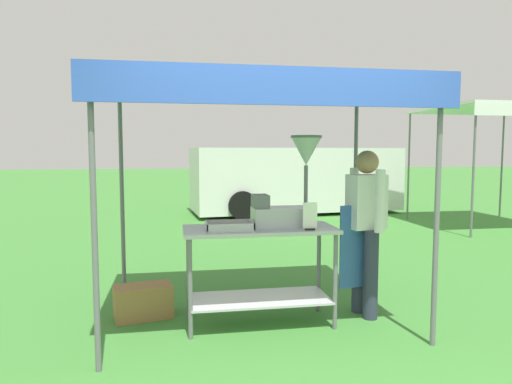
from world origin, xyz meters
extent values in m
plane|color=#3D7F33|center=(0.00, 6.00, 0.00)|extent=(70.00, 70.00, 0.00)
cylinder|color=slate|center=(-1.40, 0.60, 1.08)|extent=(0.04, 0.04, 2.17)
cylinder|color=slate|center=(1.25, 0.60, 1.08)|extent=(0.04, 0.04, 2.17)
cylinder|color=slate|center=(-1.40, 2.33, 1.08)|extent=(0.04, 0.04, 2.17)
cylinder|color=slate|center=(1.25, 2.33, 1.08)|extent=(0.04, 0.04, 2.17)
cube|color=blue|center=(-0.07, 1.46, 2.19)|extent=(2.85, 1.93, 0.05)
cube|color=blue|center=(-0.07, 0.51, 2.06)|extent=(2.85, 0.02, 0.24)
cube|color=#B7B7BC|center=(-0.07, 1.31, 0.89)|extent=(1.39, 0.59, 0.04)
cube|color=#B7B7BC|center=(-0.07, 1.31, 0.24)|extent=(1.28, 0.54, 0.02)
cylinder|color=slate|center=(-0.72, 1.07, 0.44)|extent=(0.04, 0.04, 0.87)
cylinder|color=slate|center=(0.57, 1.07, 0.44)|extent=(0.04, 0.04, 0.87)
cylinder|color=slate|center=(-0.72, 1.56, 0.44)|extent=(0.04, 0.04, 0.87)
cylinder|color=slate|center=(0.57, 1.56, 0.44)|extent=(0.04, 0.04, 0.87)
cube|color=#B7B7BC|center=(-0.36, 1.24, 0.91)|extent=(0.42, 0.28, 0.01)
cube|color=#B7B7BC|center=(-0.36, 1.10, 0.95)|extent=(0.42, 0.01, 0.06)
cube|color=#B7B7BC|center=(-0.36, 1.37, 0.95)|extent=(0.42, 0.01, 0.06)
cube|color=#B7B7BC|center=(-0.57, 1.24, 0.95)|extent=(0.01, 0.28, 0.06)
cube|color=#B7B7BC|center=(-0.16, 1.24, 0.95)|extent=(0.01, 0.28, 0.06)
torus|color=#EAB251|center=(-0.32, 1.15, 0.93)|extent=(0.11, 0.11, 0.03)
torus|color=#EAB251|center=(-0.32, 1.32, 0.93)|extent=(0.08, 0.08, 0.03)
torus|color=#EAB251|center=(-0.20, 1.26, 0.93)|extent=(0.09, 0.09, 0.03)
torus|color=#EAB251|center=(-0.44, 1.31, 0.93)|extent=(0.09, 0.09, 0.03)
torus|color=#EAB251|center=(-0.46, 1.21, 0.93)|extent=(0.10, 0.10, 0.03)
torus|color=#EAB251|center=(-0.22, 1.20, 0.93)|extent=(0.09, 0.09, 0.03)
torus|color=#EAB251|center=(-0.52, 1.18, 0.93)|extent=(0.09, 0.09, 0.03)
torus|color=#EAB251|center=(-0.37, 1.24, 0.93)|extent=(0.09, 0.09, 0.03)
torus|color=#EAB251|center=(-0.50, 1.30, 0.93)|extent=(0.09, 0.09, 0.03)
torus|color=#EAB251|center=(-0.28, 1.26, 0.93)|extent=(0.09, 0.09, 0.03)
cube|color=#B7B7BC|center=(0.14, 1.33, 1.00)|extent=(0.56, 0.28, 0.18)
cube|color=slate|center=(-0.07, 1.33, 1.15)|extent=(0.14, 0.22, 0.12)
cylinder|color=slate|center=(0.36, 1.33, 1.28)|extent=(0.04, 0.04, 0.39)
cone|color=#B7B7BC|center=(0.36, 1.33, 1.60)|extent=(0.27, 0.27, 0.25)
cylinder|color=slate|center=(0.36, 1.33, 1.74)|extent=(0.29, 0.29, 0.02)
cube|color=black|center=(0.34, 1.10, 0.91)|extent=(0.08, 0.05, 0.02)
cube|color=white|center=(0.34, 1.10, 1.04)|extent=(0.13, 0.01, 0.23)
cylinder|color=#2D3347|center=(0.99, 1.27, 0.43)|extent=(0.14, 0.14, 0.86)
cylinder|color=#2D3347|center=(0.96, 1.46, 0.43)|extent=(0.14, 0.14, 0.86)
cube|color=silver|center=(0.98, 1.37, 1.12)|extent=(0.37, 0.28, 0.52)
cube|color=#335BA3|center=(0.86, 1.34, 0.69)|extent=(0.32, 0.08, 0.80)
cylinder|color=silver|center=(1.02, 1.15, 1.15)|extent=(0.10, 0.10, 0.58)
cylinder|color=silver|center=(0.94, 1.58, 1.15)|extent=(0.10, 0.10, 0.58)
sphere|color=#A87A56|center=(0.98, 1.37, 1.50)|extent=(0.22, 0.22, 0.22)
cube|color=olive|center=(-1.15, 1.66, 0.16)|extent=(0.59, 0.41, 0.32)
cube|color=white|center=(2.25, 8.92, 0.89)|extent=(5.46, 2.37, 1.60)
cube|color=#1E2833|center=(0.19, 8.73, 1.29)|extent=(0.25, 1.62, 0.70)
cylinder|color=black|center=(0.70, 7.84, 0.34)|extent=(0.70, 0.30, 0.68)
cylinder|color=black|center=(0.53, 9.70, 0.34)|extent=(0.70, 0.30, 0.68)
cylinder|color=black|center=(3.98, 8.14, 0.34)|extent=(0.70, 0.30, 0.68)
cylinder|color=black|center=(3.81, 10.00, 0.34)|extent=(0.70, 0.30, 0.68)
cylinder|color=slate|center=(4.59, 4.89, 1.24)|extent=(0.04, 0.04, 2.48)
cylinder|color=slate|center=(4.59, 7.29, 1.24)|extent=(0.04, 0.04, 2.48)
cylinder|color=slate|center=(7.05, 7.29, 1.24)|extent=(0.04, 0.04, 2.48)
cube|color=white|center=(5.82, 6.09, 2.51)|extent=(2.66, 2.60, 0.05)
camera|label=1|loc=(-0.82, -2.78, 1.60)|focal=32.28mm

